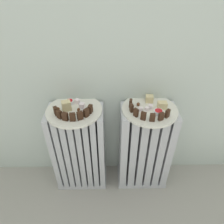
# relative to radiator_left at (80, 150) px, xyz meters

# --- Properties ---
(ground_plane) EXTENTS (6.00, 6.00, 0.00)m
(ground_plane) POSITION_rel_radiator_left_xyz_m (0.20, -0.28, -0.29)
(ground_plane) COLOR gray
(radiator_left) EXTENTS (0.31, 0.18, 0.58)m
(radiator_left) POSITION_rel_radiator_left_xyz_m (0.00, 0.00, 0.00)
(radiator_left) COLOR #B2B2B7
(radiator_left) RESTS_ON ground_plane
(radiator_right) EXTENTS (0.31, 0.18, 0.58)m
(radiator_right) POSITION_rel_radiator_left_xyz_m (0.40, -0.00, 0.00)
(radiator_right) COLOR #B2B2B7
(radiator_right) RESTS_ON ground_plane
(plate_left) EXTENTS (0.29, 0.29, 0.01)m
(plate_left) POSITION_rel_radiator_left_xyz_m (0.00, -0.00, 0.30)
(plate_left) COLOR silver
(plate_left) RESTS_ON radiator_left
(plate_right) EXTENTS (0.29, 0.29, 0.01)m
(plate_right) POSITION_rel_radiator_left_xyz_m (0.40, -0.00, 0.30)
(plate_right) COLOR silver
(plate_right) RESTS_ON radiator_right
(dark_cake_slice_left_0) EXTENTS (0.03, 0.03, 0.04)m
(dark_cake_slice_left_0) POSITION_rel_radiator_left_xyz_m (-0.08, -0.04, 0.33)
(dark_cake_slice_left_0) COLOR #382114
(dark_cake_slice_left_0) RESTS_ON plate_left
(dark_cake_slice_left_1) EXTENTS (0.03, 0.03, 0.04)m
(dark_cake_slice_left_1) POSITION_rel_radiator_left_xyz_m (-0.06, -0.07, 0.33)
(dark_cake_slice_left_1) COLOR #382114
(dark_cake_slice_left_1) RESTS_ON plate_left
(dark_cake_slice_left_2) EXTENTS (0.03, 0.03, 0.04)m
(dark_cake_slice_left_2) POSITION_rel_radiator_left_xyz_m (-0.03, -0.09, 0.33)
(dark_cake_slice_left_2) COLOR #382114
(dark_cake_slice_left_2) RESTS_ON plate_left
(dark_cake_slice_left_3) EXTENTS (0.03, 0.02, 0.04)m
(dark_cake_slice_left_3) POSITION_rel_radiator_left_xyz_m (0.01, -0.09, 0.33)
(dark_cake_slice_left_3) COLOR #382114
(dark_cake_slice_left_3) RESTS_ON plate_left
(dark_cake_slice_left_4) EXTENTS (0.03, 0.03, 0.04)m
(dark_cake_slice_left_4) POSITION_rel_radiator_left_xyz_m (0.04, -0.08, 0.33)
(dark_cake_slice_left_4) COLOR #382114
(dark_cake_slice_left_4) RESTS_ON plate_left
(dark_cake_slice_left_5) EXTENTS (0.03, 0.03, 0.04)m
(dark_cake_slice_left_5) POSITION_rel_radiator_left_xyz_m (0.07, -0.06, 0.33)
(dark_cake_slice_left_5) COLOR #382114
(dark_cake_slice_left_5) RESTS_ON plate_left
(dark_cake_slice_left_6) EXTENTS (0.03, 0.03, 0.04)m
(dark_cake_slice_left_6) POSITION_rel_radiator_left_xyz_m (0.09, -0.03, 0.33)
(dark_cake_slice_left_6) COLOR #382114
(dark_cake_slice_left_6) RESTS_ON plate_left
(marble_cake_slice_left_0) EXTENTS (0.05, 0.05, 0.05)m
(marble_cake_slice_left_0) POSITION_rel_radiator_left_xyz_m (-0.04, -0.00, 0.33)
(marble_cake_slice_left_0) COLOR beige
(marble_cake_slice_left_0) RESTS_ON plate_left
(turkish_delight_left_0) EXTENTS (0.03, 0.03, 0.02)m
(turkish_delight_left_0) POSITION_rel_radiator_left_xyz_m (0.01, 0.06, 0.32)
(turkish_delight_left_0) COLOR white
(turkish_delight_left_0) RESTS_ON plate_left
(turkish_delight_left_1) EXTENTS (0.03, 0.03, 0.03)m
(turkish_delight_left_1) POSITION_rel_radiator_left_xyz_m (0.04, 0.02, 0.32)
(turkish_delight_left_1) COLOR white
(turkish_delight_left_1) RESTS_ON plate_left
(medjool_date_left_0) EXTENTS (0.03, 0.03, 0.02)m
(medjool_date_left_0) POSITION_rel_radiator_left_xyz_m (0.01, -0.06, 0.32)
(medjool_date_left_0) COLOR #4C2814
(medjool_date_left_0) RESTS_ON plate_left
(medjool_date_left_1) EXTENTS (0.03, 0.02, 0.02)m
(medjool_date_left_1) POSITION_rel_radiator_left_xyz_m (-0.09, -0.00, 0.31)
(medjool_date_left_1) COLOR #4C2814
(medjool_date_left_1) RESTS_ON plate_left
(medjool_date_left_2) EXTENTS (0.02, 0.03, 0.02)m
(medjool_date_left_2) POSITION_rel_radiator_left_xyz_m (0.03, -0.01, 0.31)
(medjool_date_left_2) COLOR #4C2814
(medjool_date_left_2) RESTS_ON plate_left
(jam_bowl_left) EXTENTS (0.05, 0.05, 0.02)m
(jam_bowl_left) POSITION_rel_radiator_left_xyz_m (-0.03, 0.05, 0.32)
(jam_bowl_left) COLOR white
(jam_bowl_left) RESTS_ON plate_left
(dark_cake_slice_right_0) EXTENTS (0.02, 0.03, 0.04)m
(dark_cake_slice_right_0) POSITION_rel_radiator_left_xyz_m (0.30, 0.02, 0.33)
(dark_cake_slice_right_0) COLOR #382114
(dark_cake_slice_right_0) RESTS_ON plate_right
(dark_cake_slice_right_1) EXTENTS (0.02, 0.03, 0.04)m
(dark_cake_slice_right_1) POSITION_rel_radiator_left_xyz_m (0.30, -0.02, 0.33)
(dark_cake_slice_right_1) COLOR #382114
(dark_cake_slice_right_1) RESTS_ON plate_right
(dark_cake_slice_right_2) EXTENTS (0.03, 0.03, 0.04)m
(dark_cake_slice_right_2) POSITION_rel_radiator_left_xyz_m (0.32, -0.06, 0.33)
(dark_cake_slice_right_2) COLOR #382114
(dark_cake_slice_right_2) RESTS_ON plate_right
(dark_cake_slice_right_3) EXTENTS (0.03, 0.02, 0.04)m
(dark_cake_slice_right_3) POSITION_rel_radiator_left_xyz_m (0.35, -0.09, 0.33)
(dark_cake_slice_right_3) COLOR #382114
(dark_cake_slice_right_3) RESTS_ON plate_right
(dark_cake_slice_right_4) EXTENTS (0.03, 0.02, 0.04)m
(dark_cake_slice_right_4) POSITION_rel_radiator_left_xyz_m (0.39, -0.10, 0.33)
(dark_cake_slice_right_4) COLOR #382114
(dark_cake_slice_right_4) RESTS_ON plate_right
(dark_cake_slice_right_5) EXTENTS (0.03, 0.02, 0.04)m
(dark_cake_slice_right_5) POSITION_rel_radiator_left_xyz_m (0.43, -0.10, 0.33)
(dark_cake_slice_right_5) COLOR #382114
(dark_cake_slice_right_5) RESTS_ON plate_right
(dark_cake_slice_right_6) EXTENTS (0.03, 0.03, 0.04)m
(dark_cake_slice_right_6) POSITION_rel_radiator_left_xyz_m (0.47, -0.07, 0.33)
(dark_cake_slice_right_6) COLOR #382114
(dark_cake_slice_right_6) RESTS_ON plate_right
(marble_cake_slice_right_0) EXTENTS (0.04, 0.04, 0.04)m
(marble_cake_slice_right_0) POSITION_rel_radiator_left_xyz_m (0.40, 0.07, 0.32)
(marble_cake_slice_right_0) COLOR beige
(marble_cake_slice_right_0) RESTS_ON plate_right
(marble_cake_slice_right_1) EXTENTS (0.05, 0.04, 0.04)m
(marble_cake_slice_right_1) POSITION_rel_radiator_left_xyz_m (0.46, 0.00, 0.32)
(marble_cake_slice_right_1) COLOR beige
(marble_cake_slice_right_1) RESTS_ON plate_right
(turkish_delight_right_0) EXTENTS (0.02, 0.02, 0.02)m
(turkish_delight_right_0) POSITION_rel_radiator_left_xyz_m (0.35, -0.02, 0.32)
(turkish_delight_right_0) COLOR white
(turkish_delight_right_0) RESTS_ON plate_right
(turkish_delight_right_1) EXTENTS (0.02, 0.02, 0.02)m
(turkish_delight_right_1) POSITION_rel_radiator_left_xyz_m (0.40, 0.00, 0.32)
(turkish_delight_right_1) COLOR white
(turkish_delight_right_1) RESTS_ON plate_right
(turkish_delight_right_2) EXTENTS (0.03, 0.03, 0.02)m
(turkish_delight_right_2) POSITION_rel_radiator_left_xyz_m (0.38, -0.01, 0.32)
(turkish_delight_right_2) COLOR white
(turkish_delight_right_2) RESTS_ON plate_right
(medjool_date_right_0) EXTENTS (0.02, 0.03, 0.02)m
(medjool_date_right_0) POSITION_rel_radiator_left_xyz_m (0.34, 0.03, 0.32)
(medjool_date_right_0) COLOR #4C2814
(medjool_date_right_0) RESTS_ON plate_right
(medjool_date_right_1) EXTENTS (0.03, 0.03, 0.01)m
(medjool_date_right_1) POSITION_rel_radiator_left_xyz_m (0.47, 0.05, 0.31)
(medjool_date_right_1) COLOR #4C2814
(medjool_date_right_1) RESTS_ON plate_right
(jam_bowl_right) EXTENTS (0.05, 0.05, 0.02)m
(jam_bowl_right) POSITION_rel_radiator_left_xyz_m (0.43, -0.05, 0.32)
(jam_bowl_right) COLOR white
(jam_bowl_right) RESTS_ON plate_right
(fork) EXTENTS (0.04, 0.09, 0.00)m
(fork) POSITION_rel_radiator_left_xyz_m (0.03, 0.02, 0.31)
(fork) COLOR silver
(fork) RESTS_ON plate_left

